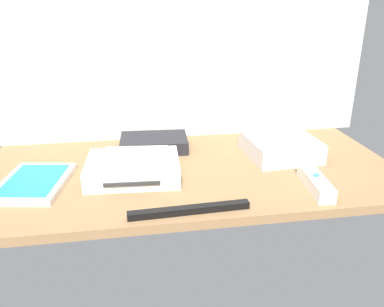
% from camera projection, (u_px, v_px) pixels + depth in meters
% --- Properties ---
extents(ground_plane, '(1.00, 0.48, 0.02)m').
position_uv_depth(ground_plane, '(192.00, 172.00, 0.97)').
color(ground_plane, '#936D47').
rests_on(ground_plane, ground).
extents(back_wall, '(1.10, 0.01, 0.64)m').
position_uv_depth(back_wall, '(177.00, 24.00, 1.08)').
color(back_wall, silver).
rests_on(back_wall, ground).
extents(game_console, '(0.22, 0.17, 0.04)m').
position_uv_depth(game_console, '(133.00, 168.00, 0.92)').
color(game_console, white).
rests_on(game_console, ground_plane).
extents(mini_computer, '(0.18, 0.18, 0.05)m').
position_uv_depth(mini_computer, '(280.00, 146.00, 1.04)').
color(mini_computer, silver).
rests_on(mini_computer, ground_plane).
extents(game_case, '(0.17, 0.21, 0.02)m').
position_uv_depth(game_case, '(34.00, 183.00, 0.88)').
color(game_case, white).
rests_on(game_case, ground_plane).
extents(network_router, '(0.19, 0.13, 0.03)m').
position_uv_depth(network_router, '(154.00, 143.00, 1.09)').
color(network_router, black).
rests_on(network_router, ground_plane).
extents(remote_wand, '(0.05, 0.15, 0.03)m').
position_uv_depth(remote_wand, '(315.00, 182.00, 0.87)').
color(remote_wand, white).
rests_on(remote_wand, ground_plane).
extents(remote_classic_pad, '(0.15, 0.09, 0.02)m').
position_uv_depth(remote_classic_pad, '(136.00, 156.00, 0.90)').
color(remote_classic_pad, white).
rests_on(remote_classic_pad, game_console).
extents(sensor_bar, '(0.24, 0.03, 0.01)m').
position_uv_depth(sensor_bar, '(189.00, 210.00, 0.77)').
color(sensor_bar, black).
rests_on(sensor_bar, ground_plane).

